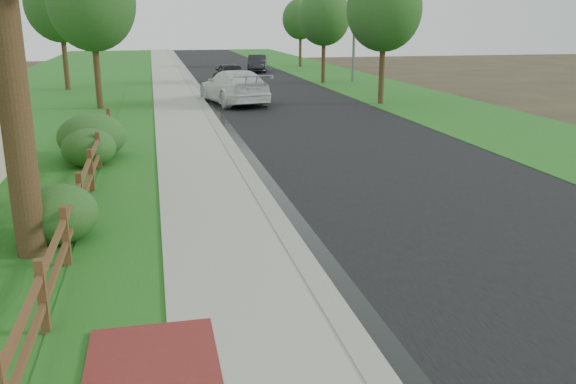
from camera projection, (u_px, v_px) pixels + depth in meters
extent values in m
plane|color=#35291D|center=(311.00, 321.00, 8.64)|extent=(120.00, 120.00, 0.00)
cube|color=black|center=(249.00, 80.00, 42.47)|extent=(8.00, 90.00, 0.02)
cube|color=gray|center=(188.00, 81.00, 41.59)|extent=(0.40, 90.00, 0.12)
cube|color=black|center=(194.00, 82.00, 41.67)|extent=(0.50, 90.00, 0.00)
cube|color=#A39E8E|center=(169.00, 82.00, 41.32)|extent=(2.20, 90.00, 0.10)
cube|color=#1E5919|center=(140.00, 82.00, 40.93)|extent=(1.60, 90.00, 0.06)
cube|color=#1E5919|center=(59.00, 84.00, 39.86)|extent=(9.00, 90.00, 0.04)
cube|color=#1E5919|center=(344.00, 78.00, 43.89)|extent=(6.00, 90.00, 0.04)
cube|color=maroon|center=(153.00, 376.00, 7.23)|extent=(1.60, 2.40, 0.11)
cube|color=#452E17|center=(43.00, 298.00, 8.12)|extent=(0.12, 0.12, 1.10)
cube|color=#452E17|center=(66.00, 237.00, 10.38)|extent=(0.12, 0.12, 1.10)
cube|color=#452E17|center=(81.00, 198.00, 12.63)|extent=(0.12, 0.12, 1.10)
cube|color=#452E17|center=(91.00, 171.00, 14.88)|extent=(0.12, 0.12, 1.10)
cube|color=#452E17|center=(98.00, 151.00, 17.14)|extent=(0.12, 0.12, 1.10)
cube|color=#452E17|center=(104.00, 136.00, 19.39)|extent=(0.12, 0.12, 1.10)
cube|color=#452E17|center=(109.00, 124.00, 21.65)|extent=(0.12, 0.12, 1.10)
cube|color=#452E17|center=(27.00, 351.00, 7.02)|extent=(0.08, 2.35, 0.10)
cube|color=#452E17|center=(22.00, 319.00, 6.91)|extent=(0.08, 2.35, 0.10)
cube|color=#452E17|center=(56.00, 270.00, 9.28)|extent=(0.08, 2.35, 0.10)
cube|color=#452E17|center=(53.00, 245.00, 9.17)|extent=(0.08, 2.35, 0.10)
cube|color=#452E17|center=(74.00, 221.00, 11.53)|extent=(0.08, 2.35, 0.10)
cube|color=#452E17|center=(72.00, 201.00, 11.42)|extent=(0.08, 2.35, 0.10)
cube|color=#452E17|center=(87.00, 188.00, 13.79)|extent=(0.08, 2.35, 0.10)
cube|color=#452E17|center=(85.00, 171.00, 13.68)|extent=(0.08, 2.35, 0.10)
cube|color=#452E17|center=(95.00, 164.00, 16.04)|extent=(0.08, 2.35, 0.10)
cube|color=#452E17|center=(94.00, 149.00, 15.93)|extent=(0.08, 2.35, 0.10)
cube|color=#452E17|center=(102.00, 146.00, 18.29)|extent=(0.08, 2.35, 0.10)
cube|color=#452E17|center=(101.00, 133.00, 18.18)|extent=(0.08, 2.35, 0.10)
cube|color=#452E17|center=(107.00, 132.00, 20.55)|extent=(0.08, 2.35, 0.10)
cube|color=#452E17|center=(106.00, 121.00, 20.44)|extent=(0.08, 2.35, 0.10)
cylinder|color=#362416|center=(14.00, 104.00, 10.29)|extent=(0.52, 0.52, 5.50)
imported|color=white|center=(234.00, 87.00, 30.65)|extent=(3.38, 6.12, 1.68)
imported|color=black|center=(229.00, 73.00, 40.08)|extent=(1.97, 4.19, 1.39)
imported|color=black|center=(257.00, 63.00, 49.26)|extent=(2.23, 4.30, 1.35)
cylinder|color=slate|center=(355.00, 11.00, 39.75)|extent=(0.18, 0.18, 9.24)
ellipsoid|color=#1E4318|center=(58.00, 214.00, 11.56)|extent=(1.58, 1.58, 1.13)
ellipsoid|color=#1E4318|center=(89.00, 148.00, 17.53)|extent=(1.90, 1.90, 1.11)
ellipsoid|color=#1E4318|center=(92.00, 137.00, 18.48)|extent=(2.59, 2.59, 1.39)
cylinder|color=#362416|center=(97.00, 64.00, 28.44)|extent=(0.29, 0.29, 4.25)
ellipsoid|color=#1E4318|center=(91.00, 3.00, 27.69)|extent=(3.97, 3.97, 4.37)
cylinder|color=#362416|center=(382.00, 64.00, 30.18)|extent=(0.28, 0.28, 4.01)
ellipsoid|color=#1E4318|center=(384.00, 9.00, 29.47)|extent=(3.67, 3.67, 4.04)
cylinder|color=#362416|center=(65.00, 53.00, 36.14)|extent=(0.30, 0.30, 4.38)
ellipsoid|color=#1E4318|center=(60.00, 4.00, 35.37)|extent=(4.04, 4.04, 4.45)
cylinder|color=#362416|center=(323.00, 55.00, 40.17)|extent=(0.26, 0.26, 3.75)
ellipsoid|color=#1E4318|center=(324.00, 17.00, 39.51)|extent=(3.40, 3.40, 3.74)
cylinder|color=#362416|center=(300.00, 46.00, 54.16)|extent=(0.25, 0.25, 3.62)
ellipsoid|color=#1E4318|center=(300.00, 19.00, 53.52)|extent=(3.20, 3.20, 3.52)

